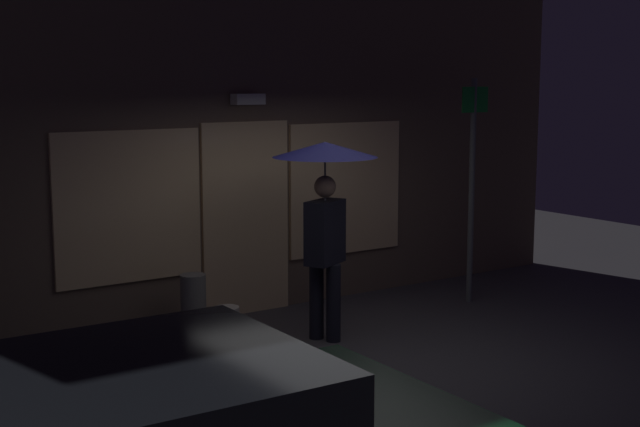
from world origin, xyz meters
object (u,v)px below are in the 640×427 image
at_px(street_sign_post, 472,178).
at_px(sidewalk_bollard_2, 228,330).
at_px(person_with_umbrella, 325,191).
at_px(sidewalk_bollard, 193,306).

height_order(street_sign_post, sidewalk_bollard_2, street_sign_post).
height_order(person_with_umbrella, sidewalk_bollard, person_with_umbrella).
xyz_separation_m(person_with_umbrella, sidewalk_bollard_2, (-1.04, 0.18, -1.32)).
bearing_deg(street_sign_post, sidewalk_bollard_2, -177.58).
bearing_deg(sidewalk_bollard, street_sign_post, -8.45).
bearing_deg(person_with_umbrella, street_sign_post, 161.78).
distance_m(person_with_umbrella, sidewalk_bollard_2, 1.70).
distance_m(person_with_umbrella, sidewalk_bollard, 1.83).
xyz_separation_m(person_with_umbrella, street_sign_post, (2.35, 0.32, -0.05)).
relative_size(street_sign_post, sidewalk_bollard, 3.98).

